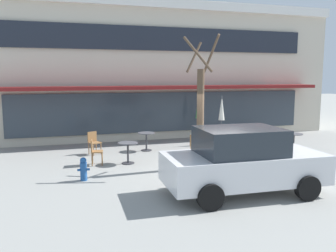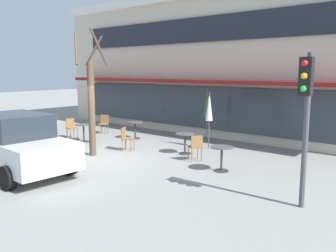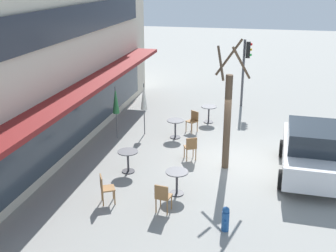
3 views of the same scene
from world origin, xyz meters
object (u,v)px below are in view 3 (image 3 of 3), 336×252
cafe_table_streetside (177,179)px  street_tree (228,116)px  cafe_table_near_wall (128,158)px  traffic_light_pole (246,62)px  cafe_table_mid_patio (209,111)px  cafe_table_by_tree (175,126)px  cafe_chair_0 (105,187)px  patio_umbrella_green_folded (116,100)px  parked_sedan (312,151)px  cafe_chair_2 (191,146)px  fire_hydrant (226,219)px  cafe_chair_3 (193,120)px  patio_umbrella_cream_folded (144,97)px  cafe_chair_1 (163,196)px

cafe_table_streetside → street_tree: (2.22, -1.27, 1.39)m
cafe_table_near_wall → traffic_light_pole: 9.41m
cafe_table_mid_patio → street_tree: size_ratio=0.17×
cafe_table_by_tree → cafe_table_mid_patio: 2.46m
cafe_table_streetside → cafe_table_mid_patio: 6.85m
cafe_table_near_wall → cafe_chair_0: 2.15m
cafe_table_mid_patio → patio_umbrella_green_folded: size_ratio=0.35×
street_tree → parked_sedan: bearing=-89.0°
cafe_table_streetside → cafe_chair_2: cafe_chair_2 is taller
fire_hydrant → traffic_light_pole: bearing=0.9°
cafe_chair_0 → cafe_chair_2: bearing=-28.1°
cafe_table_by_tree → patio_umbrella_green_folded: patio_umbrella_green_folded is taller
cafe_chair_3 → patio_umbrella_cream_folded: bearing=111.5°
cafe_table_mid_patio → fire_hydrant: cafe_table_mid_patio is taller
cafe_chair_2 → patio_umbrella_cream_folded: bearing=47.2°
cafe_table_mid_patio → cafe_chair_3: bearing=159.1°
traffic_light_pole → parked_sedan: bearing=-160.6°
patio_umbrella_green_folded → parked_sedan: bearing=-103.3°
patio_umbrella_cream_folded → cafe_chair_2: bearing=-132.8°
cafe_table_near_wall → cafe_chair_1: bearing=-142.3°
cafe_table_near_wall → patio_umbrella_green_folded: size_ratio=0.35×
cafe_chair_3 → street_tree: bearing=-152.7°
cafe_table_by_tree → cafe_chair_3: 1.07m
patio_umbrella_green_folded → cafe_chair_0: 5.34m
cafe_table_streetside → cafe_table_by_tree: 4.75m
patio_umbrella_green_folded → cafe_chair_3: patio_umbrella_green_folded is taller
cafe_chair_1 → cafe_chair_2: size_ratio=1.00×
cafe_chair_2 → fire_hydrant: cafe_chair_2 is taller
cafe_chair_2 → patio_umbrella_green_folded: bearing=66.6°
cafe_table_mid_patio → cafe_chair_1: (-7.99, 0.24, 0.01)m
cafe_table_mid_patio → patio_umbrella_green_folded: 4.57m
cafe_table_by_tree → patio_umbrella_green_folded: 2.65m
cafe_chair_1 → street_tree: bearing=-23.3°
cafe_table_streetside → patio_umbrella_cream_folded: size_ratio=0.35×
patio_umbrella_green_folded → parked_sedan: (-1.76, -7.43, -0.75)m
cafe_table_streetside → parked_sedan: 4.69m
cafe_chair_2 → cafe_chair_3: size_ratio=1.00×
patio_umbrella_cream_folded → cafe_table_streetside: bearing=-153.5°
cafe_chair_0 → traffic_light_pole: traffic_light_pole is taller
cafe_table_mid_patio → patio_umbrella_green_folded: bearing=129.6°
cafe_table_streetside → cafe_chair_2: size_ratio=0.85×
cafe_table_by_tree → cafe_chair_3: cafe_chair_3 is taller
cafe_table_mid_patio → fire_hydrant: bearing=-169.5°
cafe_chair_2 → cafe_chair_3: (2.94, 0.41, 0.00)m
cafe_table_streetside → cafe_chair_0: (-1.01, 1.94, 0.01)m
cafe_table_by_tree → cafe_table_mid_patio: same height
cafe_table_mid_patio → fire_hydrant: size_ratio=1.08×
cafe_table_near_wall → patio_umbrella_green_folded: patio_umbrella_green_folded is taller
patio_umbrella_green_folded → traffic_light_pole: bearing=-40.1°
cafe_table_near_wall → patio_umbrella_cream_folded: (3.62, 0.44, 1.11)m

